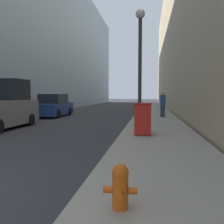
{
  "coord_description": "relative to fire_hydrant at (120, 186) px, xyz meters",
  "views": [
    {
      "loc": [
        4.8,
        -2.38,
        1.67
      ],
      "look_at": [
        1.56,
        19.38,
        0.16
      ],
      "focal_mm": 40.0,
      "sensor_mm": 36.0,
      "label": 1
    }
  ],
  "objects": [
    {
      "name": "sidewalk_right",
      "position": [
        0.77,
        17.16,
        -0.39
      ],
      "size": [
        3.02,
        60.0,
        0.15
      ],
      "color": "#9E998E",
      "rests_on": "ground"
    },
    {
      "name": "building_left_glass",
      "position": [
        -15.13,
        25.16,
        8.13
      ],
      "size": [
        12.0,
        60.0,
        17.19
      ],
      "color": "#849EB2",
      "rests_on": "ground"
    },
    {
      "name": "fire_hydrant",
      "position": [
        0.0,
        0.0,
        0.0
      ],
      "size": [
        0.46,
        0.34,
        0.61
      ],
      "color": "#D15614",
      "rests_on": "sidewalk_right"
    },
    {
      "name": "trash_bin",
      "position": [
        0.14,
        6.31,
        0.31
      ],
      "size": [
        0.64,
        0.65,
        1.21
      ],
      "color": "red",
      "rests_on": "sidewalk_right"
    },
    {
      "name": "lamppost",
      "position": [
        -0.08,
        8.84,
        2.94
      ],
      "size": [
        0.45,
        0.45,
        5.55
      ],
      "color": "#2D332D",
      "rests_on": "sidewalk_right"
    },
    {
      "name": "pickup_truck",
      "position": [
        -6.99,
        8.2,
        0.54
      ],
      "size": [
        2.12,
        4.82,
        2.48
      ],
      "color": "slate",
      "rests_on": "ground"
    },
    {
      "name": "parked_sedan_near",
      "position": [
        -6.95,
        15.18,
        0.32
      ],
      "size": [
        1.89,
        4.45,
        1.74
      ],
      "color": "navy",
      "rests_on": "ground"
    },
    {
      "name": "pedestrian_on_sidewalk",
      "position": [
        1.29,
        14.14,
        0.57
      ],
      "size": [
        0.35,
        0.23,
        1.76
      ],
      "color": "#2D3347",
      "rests_on": "sidewalk_right"
    }
  ]
}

